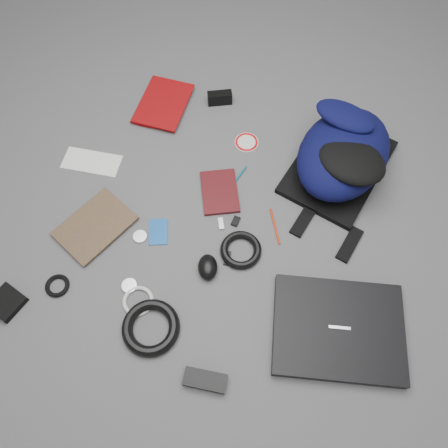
% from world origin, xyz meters
% --- Properties ---
extents(ground, '(4.00, 4.00, 0.00)m').
position_xyz_m(ground, '(0.00, 0.00, 0.00)').
color(ground, '#4F4F51').
rests_on(ground, ground).
extents(backpack, '(0.44, 0.53, 0.19)m').
position_xyz_m(backpack, '(0.34, 0.33, 0.09)').
color(backpack, black).
rests_on(backpack, ground).
extents(laptop, '(0.43, 0.36, 0.04)m').
position_xyz_m(laptop, '(0.42, -0.25, 0.02)').
color(laptop, black).
rests_on(laptop, ground).
extents(textbook_red, '(0.19, 0.25, 0.03)m').
position_xyz_m(textbook_red, '(-0.45, 0.45, 0.01)').
color(textbook_red, maroon).
rests_on(textbook_red, ground).
extents(comic_book, '(0.27, 0.30, 0.02)m').
position_xyz_m(comic_book, '(-0.50, -0.07, 0.01)').
color(comic_book, '#A1700B').
rests_on(comic_book, ground).
extents(envelope, '(0.21, 0.11, 0.00)m').
position_xyz_m(envelope, '(-0.54, 0.13, 0.00)').
color(envelope, white).
rests_on(envelope, ground).
extents(dvd_case, '(0.18, 0.21, 0.01)m').
position_xyz_m(dvd_case, '(-0.05, 0.13, 0.01)').
color(dvd_case, '#390B0D').
rests_on(dvd_case, ground).
extents(compact_camera, '(0.10, 0.07, 0.05)m').
position_xyz_m(compact_camera, '(-0.15, 0.52, 0.03)').
color(compact_camera, black).
rests_on(compact_camera, ground).
extents(sticker_disc, '(0.11, 0.11, 0.00)m').
position_xyz_m(sticker_disc, '(-0.01, 0.36, 0.00)').
color(sticker_disc, silver).
rests_on(sticker_disc, ground).
extents(pen_teal, '(0.04, 0.12, 0.01)m').
position_xyz_m(pen_teal, '(-0.00, 0.19, 0.00)').
color(pen_teal, '#0C576E').
rests_on(pen_teal, ground).
extents(pen_red, '(0.06, 0.13, 0.01)m').
position_xyz_m(pen_red, '(0.17, 0.04, 0.00)').
color(pen_red, '#BA2F0E').
rests_on(pen_red, ground).
extents(id_badge, '(0.09, 0.11, 0.00)m').
position_xyz_m(id_badge, '(-0.21, -0.08, 0.00)').
color(id_badge, '#1553A2').
rests_on(id_badge, ground).
extents(usb_black, '(0.02, 0.05, 0.01)m').
position_xyz_m(usb_black, '(0.04, -0.11, 0.00)').
color(usb_black, black).
rests_on(usb_black, ground).
extents(usb_silver, '(0.03, 0.05, 0.01)m').
position_xyz_m(usb_silver, '(-0.01, 0.01, 0.00)').
color(usb_silver, '#A8A8AA').
rests_on(usb_silver, ground).
extents(key_fob, '(0.03, 0.04, 0.01)m').
position_xyz_m(key_fob, '(0.03, 0.03, 0.01)').
color(key_fob, black).
rests_on(key_fob, ground).
extents(mouse, '(0.09, 0.10, 0.05)m').
position_xyz_m(mouse, '(-0.01, -0.16, 0.02)').
color(mouse, black).
rests_on(mouse, ground).
extents(headphone_left, '(0.06, 0.06, 0.01)m').
position_xyz_m(headphone_left, '(-0.26, -0.11, 0.01)').
color(headphone_left, silver).
rests_on(headphone_left, ground).
extents(headphone_right, '(0.06, 0.06, 0.01)m').
position_xyz_m(headphone_right, '(-0.24, -0.28, 0.01)').
color(headphone_right, silver).
rests_on(headphone_right, ground).
extents(cable_coil, '(0.15, 0.15, 0.03)m').
position_xyz_m(cable_coil, '(0.08, -0.07, 0.01)').
color(cable_coil, black).
rests_on(cable_coil, ground).
extents(power_brick, '(0.13, 0.06, 0.03)m').
position_xyz_m(power_brick, '(0.07, -0.49, 0.02)').
color(power_brick, black).
rests_on(power_brick, ground).
extents(power_cord_coil, '(0.20, 0.20, 0.03)m').
position_xyz_m(power_cord_coil, '(-0.13, -0.39, 0.02)').
color(power_cord_coil, black).
rests_on(power_cord_coil, ground).
extents(pouch, '(0.12, 0.12, 0.02)m').
position_xyz_m(pouch, '(-0.58, -0.43, 0.01)').
color(pouch, black).
rests_on(pouch, ground).
extents(earbud_coil, '(0.09, 0.09, 0.01)m').
position_xyz_m(earbud_coil, '(-0.46, -0.34, 0.01)').
color(earbud_coil, black).
rests_on(earbud_coil, ground).
extents(white_cable_coil, '(0.11, 0.11, 0.01)m').
position_xyz_m(white_cable_coil, '(-0.19, -0.32, 0.01)').
color(white_cable_coil, silver).
rests_on(white_cable_coil, ground).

